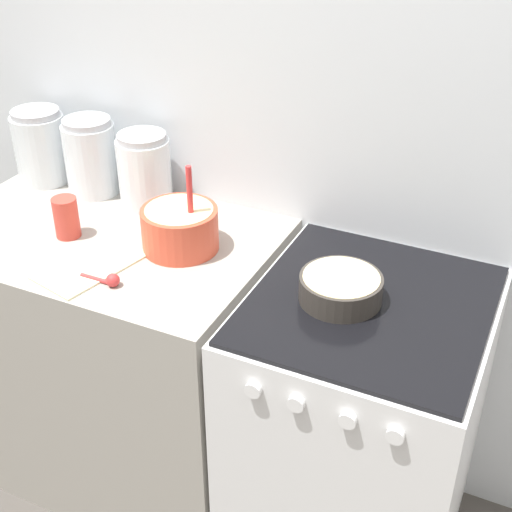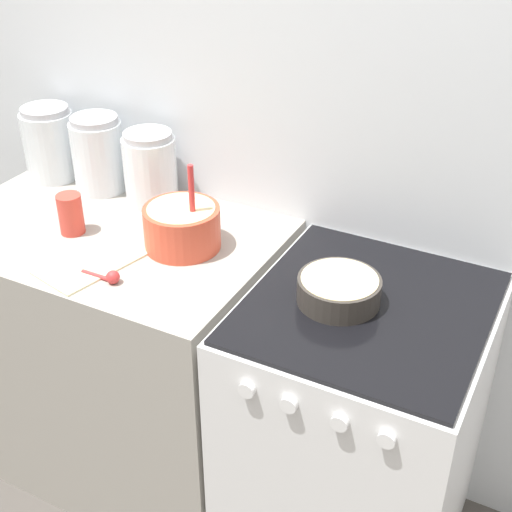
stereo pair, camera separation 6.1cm
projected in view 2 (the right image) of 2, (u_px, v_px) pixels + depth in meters
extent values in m
cube|color=silver|center=(313.00, 121.00, 1.99)|extent=(4.98, 0.05, 2.40)
cube|color=#9E998E|center=(121.00, 350.00, 2.31)|extent=(0.99, 0.65, 0.89)
cube|color=silver|center=(355.00, 436.00, 2.00)|extent=(0.60, 0.65, 0.88)
cube|color=black|center=(369.00, 307.00, 1.76)|extent=(0.58, 0.62, 0.01)
cylinder|color=white|center=(247.00, 390.00, 1.62)|extent=(0.04, 0.02, 0.04)
cylinder|color=white|center=(289.00, 405.00, 1.57)|extent=(0.04, 0.02, 0.04)
cylinder|color=white|center=(340.00, 423.00, 1.53)|extent=(0.04, 0.02, 0.04)
cylinder|color=white|center=(387.00, 439.00, 1.49)|extent=(0.04, 0.02, 0.04)
cylinder|color=#D84C33|center=(182.00, 228.00, 1.97)|extent=(0.21, 0.21, 0.12)
cylinder|color=beige|center=(182.00, 218.00, 1.95)|extent=(0.19, 0.19, 0.07)
cylinder|color=red|center=(192.00, 205.00, 1.91)|extent=(0.02, 0.02, 0.24)
cylinder|color=#38332D|center=(339.00, 290.00, 1.76)|extent=(0.21, 0.21, 0.07)
cylinder|color=beige|center=(339.00, 288.00, 1.75)|extent=(0.19, 0.19, 0.06)
cylinder|color=silver|center=(50.00, 146.00, 2.33)|extent=(0.17, 0.17, 0.22)
cylinder|color=tan|center=(52.00, 158.00, 2.36)|extent=(0.15, 0.15, 0.13)
cylinder|color=#B2B2B7|center=(44.00, 110.00, 2.27)|extent=(0.15, 0.15, 0.02)
cylinder|color=silver|center=(98.00, 156.00, 2.26)|extent=(0.16, 0.16, 0.22)
cylinder|color=white|center=(100.00, 169.00, 2.28)|extent=(0.14, 0.14, 0.13)
cylinder|color=#B2B2B7|center=(94.00, 120.00, 2.19)|extent=(0.15, 0.15, 0.02)
cylinder|color=silver|center=(150.00, 171.00, 2.18)|extent=(0.16, 0.16, 0.21)
cylinder|color=red|center=(151.00, 183.00, 2.20)|extent=(0.14, 0.14, 0.13)
cylinder|color=#B2B2B7|center=(147.00, 136.00, 2.12)|extent=(0.15, 0.15, 0.02)
cylinder|color=#CC3F33|center=(71.00, 214.00, 2.04)|extent=(0.07, 0.07, 0.12)
cube|color=beige|center=(92.00, 262.00, 1.92)|extent=(0.23, 0.32, 0.01)
cylinder|color=red|center=(96.00, 276.00, 1.86)|extent=(0.09, 0.01, 0.01)
sphere|color=red|center=(113.00, 277.00, 1.83)|extent=(0.04, 0.04, 0.04)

